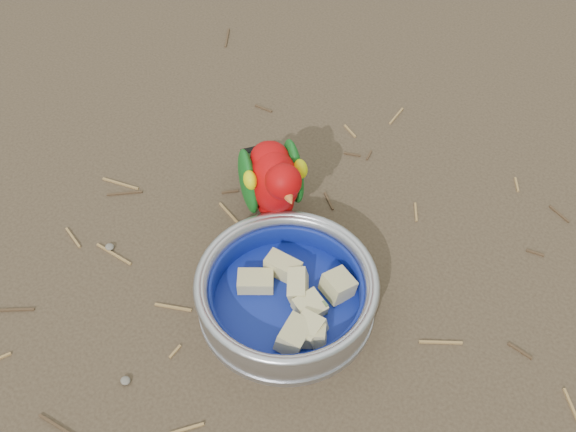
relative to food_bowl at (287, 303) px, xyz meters
The scene contains 6 objects.
ground 0.05m from the food_bowl, 145.64° to the left, with size 60.00×60.00×0.00m, color #483929.
food_bowl is the anchor object (origin of this frame).
bowl_wall 0.03m from the food_bowl, ahead, with size 0.23×0.23×0.04m, color #B2B2BA, non-canonical shape.
fruit_wedges 0.02m from the food_bowl, 153.43° to the left, with size 0.14×0.14×0.03m, color #D0C284, non-canonical shape.
lory_parrot 0.16m from the food_bowl, 130.01° to the left, with size 0.09×0.19×0.15m, color #B80608, non-canonical shape.
ground_debris 0.09m from the food_bowl, 102.20° to the left, with size 0.90×0.80×0.01m, color #9F7843, non-canonical shape.
Camera 1 is at (0.30, -0.42, 0.73)m, focal length 40.00 mm.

